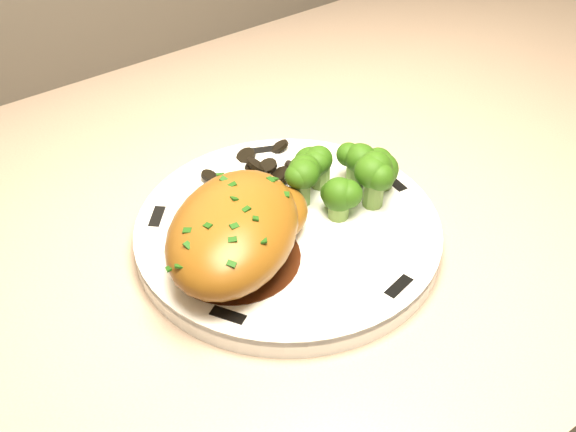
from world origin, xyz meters
TOP-DOWN VIEW (x-y plane):
  - plate at (-0.05, 1.60)m, footprint 0.34×0.34m
  - rim_accent_0 at (0.00, 1.71)m, footprint 0.03×0.02m
  - rim_accent_1 at (-0.13, 1.68)m, footprint 0.03×0.03m
  - rim_accent_2 at (-0.14, 1.54)m, footprint 0.02×0.03m
  - rim_accent_3 at (-0.02, 1.49)m, footprint 0.03×0.02m
  - rim_accent_4 at (0.07, 1.59)m, footprint 0.01×0.03m
  - gravy_pool at (-0.11, 1.59)m, footprint 0.11×0.11m
  - chicken_breast at (-0.10, 1.60)m, footprint 0.18×0.17m
  - mushroom_pile at (-0.03, 1.68)m, footprint 0.09×0.07m
  - broccoli_florets at (0.02, 1.60)m, footprint 0.10×0.08m

SIDE VIEW (x-z plane):
  - plate at x=-0.05m, z-range 0.88..0.90m
  - rim_accent_0 at x=0.00m, z-range 0.90..0.90m
  - rim_accent_1 at x=-0.13m, z-range 0.90..0.90m
  - rim_accent_2 at x=-0.14m, z-range 0.90..0.90m
  - rim_accent_3 at x=-0.02m, z-range 0.90..0.90m
  - rim_accent_4 at x=0.07m, z-range 0.90..0.90m
  - gravy_pool at x=-0.11m, z-range 0.90..0.90m
  - mushroom_pile at x=-0.03m, z-range 0.89..0.91m
  - broccoli_florets at x=0.02m, z-range 0.90..0.94m
  - chicken_breast at x=-0.10m, z-range 0.90..0.96m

